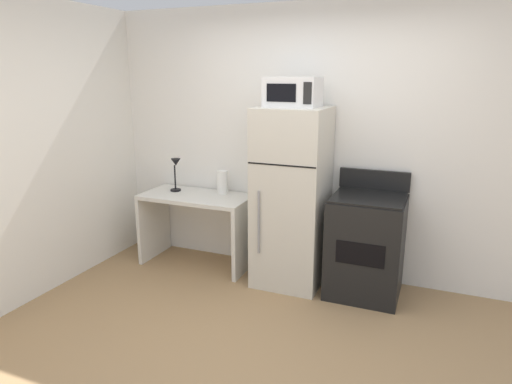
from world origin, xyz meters
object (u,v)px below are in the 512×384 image
(microwave, at_px, (293,92))
(oven_range, at_px, (366,245))
(paper_towel_roll, at_px, (222,182))
(refrigerator, at_px, (292,198))
(desk_lamp, at_px, (176,169))
(desk, at_px, (197,216))

(microwave, distance_m, oven_range, 1.51)
(paper_towel_roll, bearing_deg, microwave, -14.04)
(oven_range, bearing_deg, refrigerator, -178.97)
(paper_towel_roll, height_order, microwave, microwave)
(refrigerator, relative_size, microwave, 3.63)
(paper_towel_roll, relative_size, refrigerator, 0.14)
(desk_lamp, distance_m, oven_range, 2.07)
(oven_range, bearing_deg, microwave, -177.25)
(desk, relative_size, desk_lamp, 3.20)
(desk, bearing_deg, paper_towel_roll, 34.25)
(desk_lamp, xyz_separation_m, refrigerator, (1.30, -0.08, -0.15))
(desk_lamp, distance_m, paper_towel_roll, 0.52)
(desk, xyz_separation_m, microwave, (1.03, -0.05, 1.28))
(desk, relative_size, oven_range, 1.03)
(desk_lamp, relative_size, microwave, 0.77)
(desk, bearing_deg, oven_range, -0.52)
(microwave, bearing_deg, paper_towel_roll, 165.96)
(desk_lamp, xyz_separation_m, microwave, (1.30, -0.10, 0.81))
(desk_lamp, bearing_deg, microwave, -4.32)
(desk, bearing_deg, refrigerator, -1.57)
(refrigerator, bearing_deg, desk, 178.43)
(desk_lamp, bearing_deg, paper_towel_roll, 12.02)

